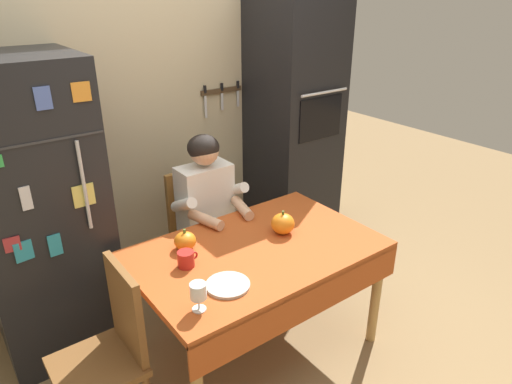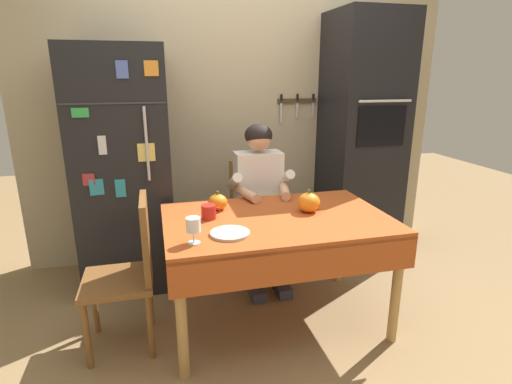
% 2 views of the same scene
% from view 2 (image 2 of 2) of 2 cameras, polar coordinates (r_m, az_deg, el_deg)
% --- Properties ---
extents(ground_plane, '(10.00, 10.00, 0.00)m').
position_cam_2_polar(ground_plane, '(2.79, 3.37, -18.70)').
color(ground_plane, '#93754C').
rests_on(ground_plane, ground).
extents(back_wall_assembly, '(3.70, 0.13, 2.60)m').
position_cam_2_polar(back_wall_assembly, '(3.61, -2.13, 11.63)').
color(back_wall_assembly, '#BCAD89').
rests_on(back_wall_assembly, ground).
extents(refrigerator, '(0.68, 0.71, 1.80)m').
position_cam_2_polar(refrigerator, '(3.21, -18.24, 2.98)').
color(refrigerator, black).
rests_on(refrigerator, ground).
extents(wall_oven, '(0.60, 0.64, 2.10)m').
position_cam_2_polar(wall_oven, '(3.66, 14.73, 7.24)').
color(wall_oven, black).
rests_on(wall_oven, ground).
extents(dining_table, '(1.40, 0.90, 0.74)m').
position_cam_2_polar(dining_table, '(2.53, 3.10, -5.49)').
color(dining_table, tan).
rests_on(dining_table, ground).
extents(chair_behind_person, '(0.40, 0.40, 0.93)m').
position_cam_2_polar(chair_behind_person, '(3.31, -0.24, -2.78)').
color(chair_behind_person, '#9E6B33').
rests_on(chair_behind_person, ground).
extents(seated_person, '(0.47, 0.55, 1.25)m').
position_cam_2_polar(seated_person, '(3.07, 0.62, 0.08)').
color(seated_person, '#38384C').
rests_on(seated_person, ground).
extents(chair_left_side, '(0.40, 0.40, 0.93)m').
position_cam_2_polar(chair_left_side, '(2.50, -17.42, -10.18)').
color(chair_left_side, brown).
rests_on(chair_left_side, ground).
extents(coffee_mug, '(0.12, 0.09, 0.09)m').
position_cam_2_polar(coffee_mug, '(2.49, -6.71, -2.83)').
color(coffee_mug, '#B2231E').
rests_on(coffee_mug, dining_table).
extents(wine_glass, '(0.08, 0.08, 0.14)m').
position_cam_2_polar(wine_glass, '(2.13, -8.90, -4.76)').
color(wine_glass, white).
rests_on(wine_glass, dining_table).
extents(pumpkin_large, '(0.13, 0.13, 0.13)m').
position_cam_2_polar(pumpkin_large, '(2.65, -5.45, -1.42)').
color(pumpkin_large, orange).
rests_on(pumpkin_large, dining_table).
extents(pumpkin_medium, '(0.14, 0.14, 0.15)m').
position_cam_2_polar(pumpkin_medium, '(2.62, 7.51, -1.48)').
color(pumpkin_medium, orange).
rests_on(pumpkin_medium, dining_table).
extents(serving_tray, '(0.22, 0.22, 0.02)m').
position_cam_2_polar(serving_tray, '(2.25, -3.72, -5.86)').
color(serving_tray, '#B7B2A8').
rests_on(serving_tray, dining_table).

